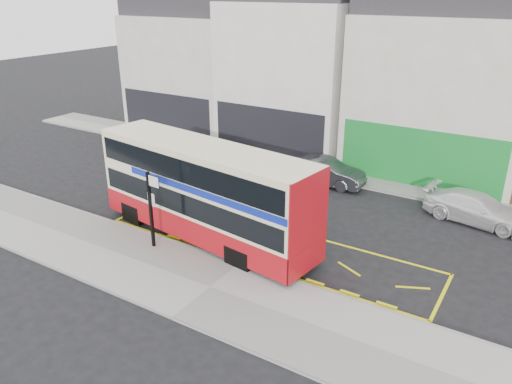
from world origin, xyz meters
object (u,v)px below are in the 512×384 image
Objects in this scene: car_grey at (324,171)px; street_tree_left at (149,72)px; car_white at (477,208)px; car_silver at (212,148)px; street_tree_right at (439,116)px; double_decker_bus at (205,191)px; bus_stop_post at (151,203)px.

street_tree_left is (-15.28, 3.38, 3.49)m from car_grey.
car_grey reaches higher than car_white.
street_tree_left is (-7.62, 3.01, 3.53)m from car_silver.
street_tree_right reaches higher than car_silver.
car_white is (7.73, -0.66, -0.05)m from car_grey.
car_silver is 0.74× the size of street_tree_right.
street_tree_right is at bearing 45.37° from car_white.
car_silver is at bearing -166.09° from street_tree_right.
car_grey is at bearing 87.01° from double_decker_bus.
street_tree_left is at bearing -179.85° from street_tree_right.
car_grey is 7.76m from car_white.
bus_stop_post is (-1.20, -1.88, -0.10)m from double_decker_bus.
car_silver is at bearing 85.29° from car_grey.
bus_stop_post reaches higher than car_silver.
street_tree_left is at bearing 72.23° from car_silver.
street_tree_left is (-12.50, 13.56, 2.15)m from bus_stop_post.
double_decker_bus reaches higher than bus_stop_post.
car_white is (15.39, -1.02, -0.01)m from car_silver.
double_decker_bus is 2.42× the size of car_grey.
car_white is at bearing -96.83° from car_grey.
bus_stop_post is at bearing 141.19° from car_white.
car_grey is at bearing -144.00° from street_tree_right.
bus_stop_post is at bearing 162.74° from car_grey.
street_tree_right is (20.00, 0.05, -0.56)m from street_tree_left.
car_silver is 8.92m from street_tree_left.
car_silver is 0.86× the size of car_white.
double_decker_bus is at bearing -118.26° from street_tree_right.
car_white is 23.63m from street_tree_left.
street_tree_right is (7.51, 13.61, 1.58)m from bus_stop_post.
double_decker_bus reaches higher than car_silver.
street_tree_left reaches higher than car_white.
bus_stop_post is 18.56m from street_tree_left.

